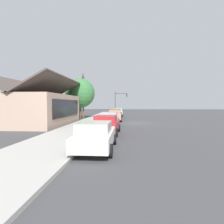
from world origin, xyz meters
TOP-DOWN VIEW (x-y plane):
  - ground_plane at (0.00, 0.00)m, footprint 120.00×120.00m
  - sidewalk_curb at (0.00, 5.60)m, footprint 60.00×4.20m
  - car_ivory at (-14.99, 2.72)m, footprint 4.78×2.07m
  - car_cherry at (-9.46, 2.71)m, footprint 4.63×2.20m
  - car_silver at (-3.42, 2.88)m, footprint 4.43×1.97m
  - car_coral at (2.23, 2.72)m, footprint 4.73×2.09m
  - car_olive at (7.41, 2.90)m, footprint 4.50×2.15m
  - car_seafoam at (13.49, 2.74)m, footprint 4.56×2.07m
  - storefront_building at (-2.56, 11.98)m, footprint 12.36×7.78m
  - shade_tree at (5.85, 8.74)m, footprint 4.90×4.90m
  - traffic_light_main at (17.34, 2.54)m, footprint 0.37×2.79m
  - utility_pole_wooden at (5.86, 8.20)m, footprint 1.80×0.24m
  - fire_hydrant_red at (4.04, 4.20)m, footprint 0.22×0.22m

SIDE VIEW (x-z plane):
  - ground_plane at x=0.00m, z-range 0.00..0.00m
  - sidewalk_curb at x=0.00m, z-range 0.00..0.16m
  - fire_hydrant_red at x=4.04m, z-range 0.14..0.85m
  - car_silver at x=-3.42m, z-range 0.02..1.61m
  - car_seafoam at x=13.49m, z-range 0.02..1.61m
  - car_olive at x=7.41m, z-range 0.02..1.61m
  - car_coral at x=2.23m, z-range 0.02..1.61m
  - car_cherry at x=-9.46m, z-range 0.02..1.61m
  - car_ivory at x=-14.99m, z-range 0.02..1.61m
  - storefront_building at x=-2.56m, z-range -0.91..4.84m
  - traffic_light_main at x=17.34m, z-range 0.89..6.09m
  - utility_pole_wooden at x=5.86m, z-range 0.18..7.68m
  - shade_tree at x=5.85m, z-range 0.90..7.61m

